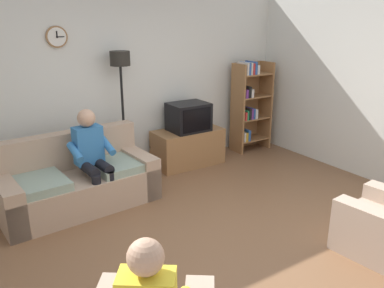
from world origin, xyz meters
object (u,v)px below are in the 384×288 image
(couch, at_px, (78,183))
(person_on_couch, at_px, (92,154))
(bookshelf, at_px, (249,104))
(tv_stand, at_px, (188,147))
(tv, at_px, (189,117))
(floor_lamp, at_px, (121,80))

(couch, xyz_separation_m, person_on_couch, (0.18, -0.11, 0.39))
(bookshelf, bearing_deg, couch, -170.17)
(couch, height_order, tv_stand, couch)
(tv, bearing_deg, floor_lamp, 173.27)
(person_on_couch, bearing_deg, floor_lamp, 44.09)
(tv_stand, height_order, person_on_couch, person_on_couch)
(couch, distance_m, tv_stand, 2.02)
(couch, distance_m, person_on_couch, 0.44)
(bookshelf, xyz_separation_m, floor_lamp, (-2.37, 0.03, 0.62))
(tv_stand, relative_size, bookshelf, 0.70)
(tv, height_order, bookshelf, bookshelf)
(floor_lamp, xyz_separation_m, person_on_couch, (-0.73, -0.71, -0.75))
(tv, bearing_deg, person_on_couch, -161.83)
(couch, relative_size, tv, 3.27)
(tv_stand, bearing_deg, floor_lamp, 174.59)
(person_on_couch, bearing_deg, tv_stand, 18.88)
(bookshelf, xyz_separation_m, person_on_couch, (-3.09, -0.68, -0.13))
(tv, distance_m, floor_lamp, 1.24)
(couch, bearing_deg, bookshelf, 9.83)
(tv_stand, distance_m, person_on_couch, 1.92)
(tv, relative_size, floor_lamp, 0.32)
(couch, bearing_deg, floor_lamp, 33.15)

